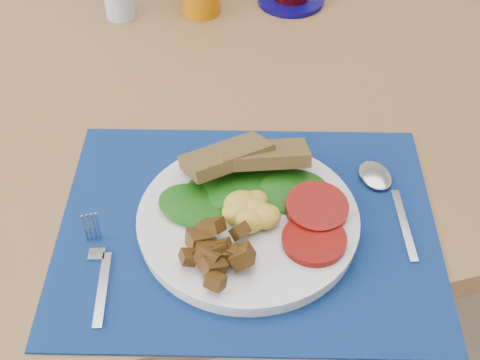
{
  "coord_description": "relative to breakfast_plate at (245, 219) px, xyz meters",
  "views": [
    {
      "loc": [
        -0.39,
        -0.67,
        1.44
      ],
      "look_at": [
        -0.22,
        -0.05,
        0.8
      ],
      "focal_mm": 50.0,
      "sensor_mm": 36.0,
      "label": 1
    }
  ],
  "objects": [
    {
      "name": "breakfast_plate",
      "position": [
        0.0,
        0.0,
        0.0
      ],
      "size": [
        0.3,
        0.3,
        0.07
      ],
      "rotation": [
        0.0,
        0.0,
        0.05
      ],
      "color": "silver",
      "rests_on": "placemat"
    },
    {
      "name": "placemat",
      "position": [
        0.01,
        0.0,
        -0.02
      ],
      "size": [
        0.61,
        0.53,
        0.0
      ],
      "primitive_type": "cube",
      "rotation": [
        0.0,
        0.0,
        -0.3
      ],
      "color": "#040531",
      "rests_on": "table"
    },
    {
      "name": "fork",
      "position": [
        -0.2,
        -0.01,
        -0.02
      ],
      "size": [
        0.04,
        0.16,
        0.0
      ],
      "rotation": [
        0.0,
        0.0,
        -0.24
      ],
      "color": "#B2B5BA",
      "rests_on": "placemat"
    },
    {
      "name": "spoon",
      "position": [
        0.21,
        0.01,
        -0.02
      ],
      "size": [
        0.05,
        0.19,
        0.01
      ],
      "rotation": [
        0.0,
        0.0,
        -0.24
      ],
      "color": "#B2B5BA",
      "rests_on": "placemat"
    },
    {
      "name": "table",
      "position": [
        0.22,
        0.29,
        -0.11
      ],
      "size": [
        1.4,
        0.9,
        0.75
      ],
      "color": "brown",
      "rests_on": "ground"
    }
  ]
}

